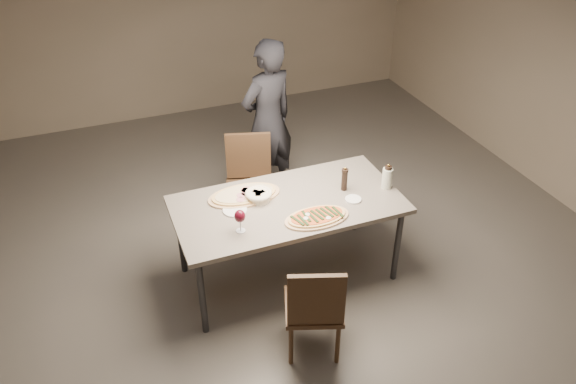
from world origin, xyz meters
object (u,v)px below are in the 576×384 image
object	(u,v)px
bread_basket	(259,195)
pepper_mill_left	(344,179)
zucchini_pizza	(317,217)
diner	(268,121)
carafe	(387,178)
chair_far	(249,178)
dining_table	(288,208)
chair_near	(315,306)
ham_pizza	(244,195)

from	to	relation	value
bread_basket	pepper_mill_left	size ratio (longest dim) A/B	1.00
zucchini_pizza	diner	distance (m)	1.56
zucchini_pizza	carafe	size ratio (longest dim) A/B	2.90
chair_far	pepper_mill_left	bearing A→B (deg)	141.05
dining_table	zucchini_pizza	size ratio (longest dim) A/B	3.52
carafe	zucchini_pizza	bearing A→B (deg)	-164.81
bread_basket	diner	distance (m)	1.25
dining_table	zucchini_pizza	xyz separation A→B (m)	(0.12, -0.28, 0.07)
zucchini_pizza	chair_far	bearing A→B (deg)	94.33
dining_table	carafe	xyz separation A→B (m)	(0.83, -0.09, 0.15)
dining_table	chair_far	distance (m)	0.84
chair_far	dining_table	bearing A→B (deg)	110.99
zucchini_pizza	pepper_mill_left	xyz separation A→B (m)	(0.37, 0.29, 0.08)
chair_near	chair_far	xyz separation A→B (m)	(0.08, 1.68, 0.03)
pepper_mill_left	chair_far	xyz separation A→B (m)	(-0.56, 0.81, -0.34)
chair_far	bread_basket	bearing A→B (deg)	95.27
ham_pizza	diner	bearing A→B (deg)	40.08
zucchini_pizza	carafe	bearing A→B (deg)	9.70
pepper_mill_left	dining_table	bearing A→B (deg)	-178.98
pepper_mill_left	carafe	xyz separation A→B (m)	(0.34, -0.10, -0.01)
bread_basket	chair_far	distance (m)	0.76
dining_table	chair_near	world-z (taller)	chair_near
diner	ham_pizza	bearing A→B (deg)	42.57
ham_pizza	bread_basket	xyz separation A→B (m)	(0.09, -0.09, 0.03)
chair_near	diner	distance (m)	2.21
zucchini_pizza	bread_basket	world-z (taller)	bread_basket
dining_table	ham_pizza	distance (m)	0.37
ham_pizza	dining_table	bearing A→B (deg)	-56.57
bread_basket	carafe	size ratio (longest dim) A/B	1.20
zucchini_pizza	bread_basket	size ratio (longest dim) A/B	2.41
ham_pizza	chair_far	bearing A→B (deg)	47.95
chair_near	chair_far	size ratio (longest dim) A/B	0.93
chair_near	diner	size ratio (longest dim) A/B	0.52
carafe	chair_far	bearing A→B (deg)	134.66
zucchini_pizza	carafe	world-z (taller)	carafe
ham_pizza	chair_far	xyz separation A→B (m)	(0.23, 0.61, -0.25)
carafe	dining_table	bearing A→B (deg)	173.88
dining_table	bread_basket	world-z (taller)	bread_basket
ham_pizza	diner	world-z (taller)	diner
carafe	diner	world-z (taller)	diner
carafe	chair_far	distance (m)	1.31
ham_pizza	chair_near	xyz separation A→B (m)	(0.15, -1.07, -0.29)
ham_pizza	chair_near	world-z (taller)	chair_near
chair_near	dining_table	bearing A→B (deg)	100.24
chair_far	diner	distance (m)	0.65
dining_table	bread_basket	size ratio (longest dim) A/B	8.46
chair_far	carafe	bearing A→B (deg)	151.10
chair_far	diner	size ratio (longest dim) A/B	0.56
zucchini_pizza	ham_pizza	size ratio (longest dim) A/B	0.87
dining_table	pepper_mill_left	xyz separation A→B (m)	(0.49, 0.01, 0.16)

